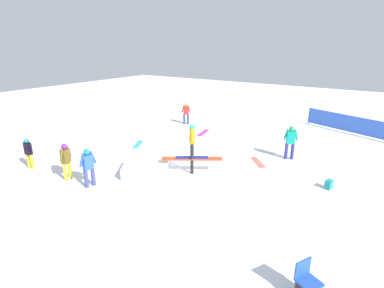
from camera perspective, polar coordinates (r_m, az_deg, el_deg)
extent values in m
plane|color=white|center=(12.64, 0.00, -5.62)|extent=(60.00, 60.00, 0.00)
cylinder|color=black|center=(12.52, 0.00, -4.31)|extent=(0.14, 0.14, 0.63)
cube|color=#A53F1E|center=(12.39, 0.00, -2.81)|extent=(2.24, 1.61, 0.08)
cube|color=white|center=(12.71, -8.73, -4.57)|extent=(2.33, 2.24, 0.47)
cube|color=navy|center=(12.37, 0.00, -2.57)|extent=(1.26, 0.98, 0.03)
cylinder|color=black|center=(12.12, 0.00, -1.38)|extent=(0.15, 0.15, 0.62)
cylinder|color=black|center=(12.38, 0.00, -0.94)|extent=(0.15, 0.15, 0.62)
cube|color=orange|center=(12.07, 0.00, 1.44)|extent=(0.37, 0.41, 0.54)
cylinder|color=orange|center=(11.82, 0.01, 1.69)|extent=(0.24, 0.29, 0.50)
cylinder|color=orange|center=(12.24, -0.01, 2.29)|extent=(0.24, 0.29, 0.50)
sphere|color=teal|center=(11.96, 0.00, 3.20)|extent=(0.22, 0.22, 0.22)
cylinder|color=navy|center=(20.30, -1.48, 4.75)|extent=(0.14, 0.14, 0.66)
cylinder|color=navy|center=(20.27, -0.77, 4.74)|extent=(0.14, 0.14, 0.66)
cube|color=red|center=(20.15, -1.14, 6.39)|extent=(0.38, 0.33, 0.53)
cylinder|color=red|center=(20.15, -1.72, 6.73)|extent=(0.22, 0.17, 0.47)
cylinder|color=red|center=(20.10, -0.56, 6.71)|extent=(0.22, 0.17, 0.47)
sphere|color=orange|center=(20.07, -1.14, 7.42)|extent=(0.21, 0.21, 0.21)
cylinder|color=gold|center=(14.69, -28.17, -3.02)|extent=(0.13, 0.13, 0.66)
cylinder|color=gold|center=(14.88, -28.70, -2.84)|extent=(0.13, 0.13, 0.66)
cube|color=black|center=(14.61, -28.79, -0.79)|extent=(0.33, 0.22, 0.51)
cylinder|color=black|center=(14.41, -28.43, -0.48)|extent=(0.19, 0.09, 0.46)
cylinder|color=black|center=(14.73, -29.27, -0.24)|extent=(0.19, 0.09, 0.46)
sphere|color=teal|center=(14.50, -29.00, 0.54)|extent=(0.20, 0.20, 0.20)
cylinder|color=#3E417D|center=(12.12, -18.32, -5.90)|extent=(0.15, 0.15, 0.71)
cylinder|color=#3E417D|center=(12.03, -19.50, -6.24)|extent=(0.15, 0.15, 0.71)
cube|color=blue|center=(11.83, -19.23, -3.25)|extent=(0.29, 0.40, 0.57)
cylinder|color=blue|center=(11.87, -18.32, -2.42)|extent=(0.14, 0.25, 0.52)
cylinder|color=blue|center=(11.71, -20.28, -2.92)|extent=(0.14, 0.25, 0.52)
sphere|color=teal|center=(11.70, -19.43, -1.43)|extent=(0.23, 0.23, 0.23)
cylinder|color=yellow|center=(12.92, -22.99, -4.96)|extent=(0.15, 0.15, 0.70)
cylinder|color=yellow|center=(13.11, -22.24, -4.52)|extent=(0.15, 0.15, 0.70)
cube|color=brown|center=(12.79, -22.96, -2.12)|extent=(0.31, 0.40, 0.57)
cylinder|color=brown|center=(12.60, -23.65, -1.91)|extent=(0.15, 0.25, 0.51)
cylinder|color=brown|center=(12.91, -22.42, -1.27)|extent=(0.15, 0.25, 0.51)
sphere|color=purple|center=(12.67, -23.18, -0.44)|extent=(0.22, 0.22, 0.22)
cylinder|color=navy|center=(14.76, 17.51, -1.29)|extent=(0.15, 0.15, 0.77)
cylinder|color=navy|center=(14.82, 18.57, -1.33)|extent=(0.15, 0.15, 0.77)
cube|color=#0F9887|center=(14.58, 18.31, 1.21)|extent=(0.42, 0.36, 0.60)
cylinder|color=#0F9887|center=(14.50, 17.49, 1.76)|extent=(0.23, 0.18, 0.53)
cylinder|color=#0F9887|center=(14.59, 19.23, 1.68)|extent=(0.23, 0.18, 0.53)
sphere|color=green|center=(14.47, 18.47, 2.78)|extent=(0.23, 0.23, 0.23)
cube|color=#E86959|center=(14.10, 12.44, -3.40)|extent=(1.08, 1.17, 0.02)
cube|color=#30B1BF|center=(16.46, -10.24, -0.04)|extent=(0.86, 1.27, 0.02)
cube|color=#C92C9C|center=(18.29, 2.13, 2.16)|extent=(0.56, 1.52, 0.02)
cube|color=#3F3F44|center=(7.53, 20.05, -24.02)|extent=(0.21, 0.37, 0.44)
cube|color=#244EAE|center=(7.30, 21.41, -23.32)|extent=(0.59, 0.59, 0.04)
cube|color=#244EAE|center=(7.25, 20.35, -21.23)|extent=(0.23, 0.41, 0.40)
cube|color=teal|center=(12.43, 24.61, -7.03)|extent=(0.29, 0.35, 0.34)
cylinder|color=blue|center=(21.78, 21.39, 5.02)|extent=(0.06, 0.06, 1.10)
cube|color=blue|center=(20.33, 28.20, 3.34)|extent=(5.48, 2.20, 0.99)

